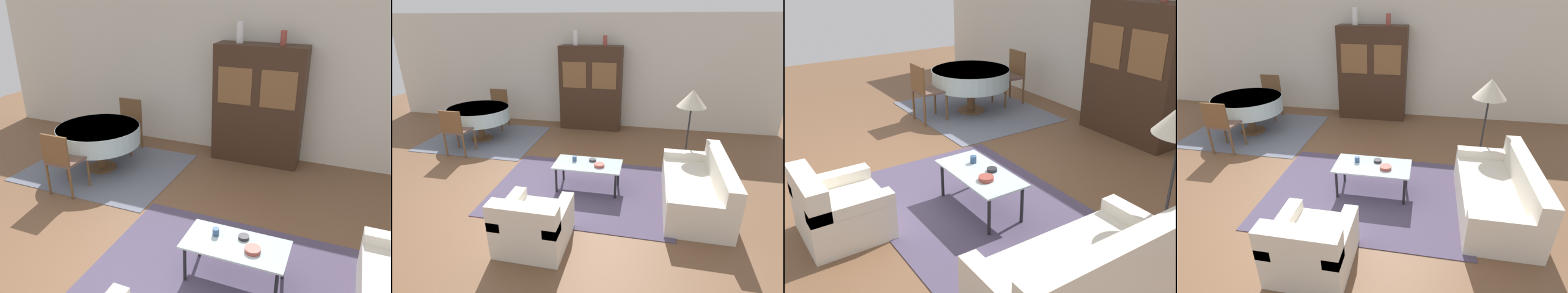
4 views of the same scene
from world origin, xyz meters
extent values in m
plane|color=brown|center=(0.00, 0.00, 0.00)|extent=(14.00, 14.00, 0.00)
cube|color=beige|center=(0.00, 3.63, 1.35)|extent=(10.00, 0.06, 2.70)
cube|color=#4C425B|center=(1.00, 0.28, 0.01)|extent=(2.83, 2.08, 0.01)
cube|color=slate|center=(-1.69, 2.06, 0.01)|extent=(2.46, 2.04, 0.01)
cube|color=silver|center=(2.70, 0.18, 0.20)|extent=(0.86, 1.71, 0.40)
cube|color=silver|center=(3.03, 0.18, 0.57)|extent=(0.20, 1.71, 0.34)
cube|color=silver|center=(2.70, -0.59, 0.46)|extent=(0.86, 0.16, 0.12)
cube|color=silver|center=(2.70, 0.95, 0.46)|extent=(0.86, 0.16, 0.12)
cube|color=silver|center=(0.70, -1.06, 0.20)|extent=(0.81, 0.80, 0.39)
cube|color=silver|center=(0.70, -1.36, 0.55)|extent=(0.81, 0.20, 0.32)
cube|color=silver|center=(0.38, -1.06, 0.45)|extent=(0.16, 0.80, 0.12)
cube|color=silver|center=(1.02, -1.06, 0.45)|extent=(0.16, 0.80, 0.12)
cylinder|color=black|center=(0.61, 0.11, 0.22)|extent=(0.04, 0.04, 0.42)
cylinder|color=black|center=(1.55, 0.11, 0.22)|extent=(0.04, 0.04, 0.42)
cylinder|color=black|center=(0.61, 0.52, 0.22)|extent=(0.04, 0.04, 0.42)
cylinder|color=black|center=(1.55, 0.52, 0.22)|extent=(0.04, 0.04, 0.42)
cube|color=silver|center=(1.08, 0.32, 0.44)|extent=(1.06, 0.53, 0.02)
cube|color=#382316|center=(0.54, 3.34, 1.00)|extent=(1.47, 0.48, 2.00)
cube|color=brown|center=(0.18, 3.10, 1.35)|extent=(0.56, 0.01, 0.60)
cube|color=brown|center=(0.89, 3.10, 1.35)|extent=(0.56, 0.01, 0.60)
cylinder|color=brown|center=(-1.75, 2.00, 0.03)|extent=(0.48, 0.48, 0.03)
cylinder|color=brown|center=(-1.75, 2.00, 0.23)|extent=(0.14, 0.14, 0.44)
cylinder|color=silver|center=(-1.75, 2.00, 0.60)|extent=(1.32, 1.32, 0.30)
cylinder|color=silver|center=(-1.75, 2.00, 0.74)|extent=(1.33, 1.33, 0.03)
cylinder|color=brown|center=(-1.95, 1.40, 0.25)|extent=(0.04, 0.04, 0.47)
cylinder|color=brown|center=(-1.55, 1.40, 0.25)|extent=(0.04, 0.04, 0.47)
cylinder|color=brown|center=(-1.95, 1.00, 0.25)|extent=(0.04, 0.04, 0.47)
cylinder|color=brown|center=(-1.55, 1.00, 0.25)|extent=(0.04, 0.04, 0.47)
cube|color=brown|center=(-1.75, 1.20, 0.50)|extent=(0.44, 0.44, 0.04)
cube|color=brown|center=(-1.75, 1.00, 0.74)|extent=(0.44, 0.04, 0.43)
cylinder|color=brown|center=(-1.55, 2.60, 0.25)|extent=(0.04, 0.04, 0.47)
cylinder|color=brown|center=(-1.95, 2.60, 0.25)|extent=(0.04, 0.04, 0.47)
cylinder|color=brown|center=(-1.55, 3.00, 0.25)|extent=(0.04, 0.04, 0.47)
cylinder|color=brown|center=(-1.95, 3.00, 0.25)|extent=(0.04, 0.04, 0.47)
cube|color=brown|center=(-1.75, 2.80, 0.50)|extent=(0.44, 0.44, 0.04)
cube|color=brown|center=(-1.75, 3.00, 0.74)|extent=(0.44, 0.04, 0.43)
cylinder|color=black|center=(2.65, 1.30, 0.01)|extent=(0.28, 0.28, 0.02)
cylinder|color=black|center=(2.65, 1.30, 0.62)|extent=(0.03, 0.03, 1.20)
cone|color=beige|center=(2.65, 1.30, 1.34)|extent=(0.48, 0.48, 0.29)
cylinder|color=#33517A|center=(0.85, 0.38, 0.49)|extent=(0.07, 0.07, 0.08)
cylinder|color=#9E4238|center=(1.27, 0.26, 0.48)|extent=(0.16, 0.16, 0.04)
cylinder|color=#232328|center=(1.13, 0.43, 0.47)|extent=(0.11, 0.11, 0.04)
cylinder|color=white|center=(0.17, 3.34, 2.16)|extent=(0.11, 0.11, 0.33)
cylinder|color=#9E4238|center=(0.86, 3.34, 2.11)|extent=(0.10, 0.10, 0.23)
camera|label=1|loc=(1.91, -2.73, 2.84)|focal=35.00mm
camera|label=2|loc=(1.95, -3.92, 2.57)|focal=28.00mm
camera|label=3|loc=(4.70, -2.09, 2.64)|focal=42.00mm
camera|label=4|loc=(1.73, -3.27, 2.60)|focal=28.00mm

